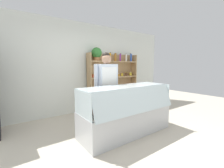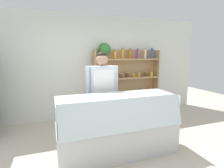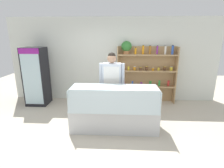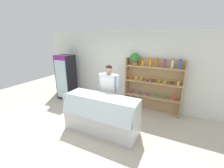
{
  "view_description": "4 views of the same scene",
  "coord_description": "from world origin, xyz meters",
  "px_view_note": "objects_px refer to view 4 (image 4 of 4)",
  "views": [
    {
      "loc": [
        -1.91,
        -2.18,
        1.43
      ],
      "look_at": [
        0.21,
        0.75,
        0.98
      ],
      "focal_mm": 24.0,
      "sensor_mm": 36.0,
      "label": 1
    },
    {
      "loc": [
        -0.9,
        -2.5,
        1.67
      ],
      "look_at": [
        0.25,
        0.77,
        1.09
      ],
      "focal_mm": 28.0,
      "sensor_mm": 36.0,
      "label": 2
    },
    {
      "loc": [
        0.26,
        -3.64,
        2.14
      ],
      "look_at": [
        0.04,
        0.69,
        0.93
      ],
      "focal_mm": 28.0,
      "sensor_mm": 36.0,
      "label": 3
    },
    {
      "loc": [
        1.97,
        -2.96,
        2.48
      ],
      "look_at": [
        0.1,
        0.79,
        1.16
      ],
      "focal_mm": 24.0,
      "sensor_mm": 36.0,
      "label": 4
    }
  ],
  "objects_px": {
    "drinks_fridge": "(66,77)",
    "deli_display_case": "(101,120)",
    "shop_clerk": "(109,88)",
    "shelving_unit": "(150,79)"
  },
  "relations": [
    {
      "from": "drinks_fridge",
      "to": "deli_display_case",
      "type": "xyz_separation_m",
      "value": [
        2.48,
        -1.41,
        -0.58
      ]
    },
    {
      "from": "shop_clerk",
      "to": "deli_display_case",
      "type": "bearing_deg",
      "value": -81.98
    },
    {
      "from": "drinks_fridge",
      "to": "deli_display_case",
      "type": "relative_size",
      "value": 0.9
    },
    {
      "from": "drinks_fridge",
      "to": "shop_clerk",
      "type": "relative_size",
      "value": 1.04
    },
    {
      "from": "deli_display_case",
      "to": "shop_clerk",
      "type": "relative_size",
      "value": 1.15
    },
    {
      "from": "drinks_fridge",
      "to": "shop_clerk",
      "type": "distance_m",
      "value": 2.53
    },
    {
      "from": "deli_display_case",
      "to": "shelving_unit",
      "type": "bearing_deg",
      "value": 64.54
    },
    {
      "from": "shop_clerk",
      "to": "shelving_unit",
      "type": "bearing_deg",
      "value": 51.6
    },
    {
      "from": "shelving_unit",
      "to": "deli_display_case",
      "type": "xyz_separation_m",
      "value": [
        -0.85,
        -1.78,
        -0.82
      ]
    },
    {
      "from": "shelving_unit",
      "to": "shop_clerk",
      "type": "bearing_deg",
      "value": -128.4
    }
  ]
}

